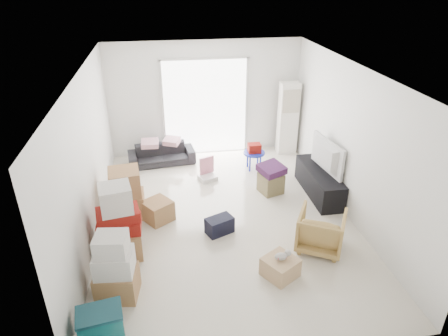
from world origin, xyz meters
TOP-DOWN VIEW (x-y plane):
  - room_shell at (0.00, 0.00)m, footprint 4.98×6.48m
  - sliding_door at (0.00, 2.98)m, footprint 2.10×0.04m
  - ac_tower at (1.95, 2.65)m, footprint 0.45×0.30m
  - tv_console at (2.00, 0.57)m, footprint 0.47×1.58m
  - television at (2.00, 0.57)m, footprint 0.78×1.19m
  - sofa at (-1.10, 2.50)m, footprint 1.56×0.61m
  - pillow_left at (-1.35, 2.47)m, footprint 0.42×0.34m
  - pillow_right at (-0.85, 2.53)m, footprint 0.48×0.45m
  - armchair at (1.38, -1.09)m, footprint 0.95×0.93m
  - storage_bins at (-1.90, -2.54)m, footprint 0.57×0.44m
  - box_stack_a at (-1.80, -1.67)m, footprint 0.62×0.54m
  - box_stack_b at (-1.80, -0.73)m, footprint 0.70×0.67m
  - box_stack_c at (-1.77, 0.38)m, footprint 0.63×0.59m
  - loose_box at (-1.22, 0.14)m, footprint 0.64×0.64m
  - duffel_bag at (-0.18, -0.43)m, footprint 0.53×0.43m
  - ottoman at (1.06, 0.79)m, footprint 0.52×0.52m
  - blanket at (1.06, 0.79)m, footprint 0.60×0.60m
  - kids_table at (0.96, 1.87)m, footprint 0.48×0.48m
  - toy_walker at (-0.15, 1.57)m, footprint 0.44×0.42m
  - wood_crate at (0.55, -1.64)m, footprint 0.62×0.62m
  - plush_bunny at (0.58, -1.63)m, footprint 0.26×0.15m

SIDE VIEW (x-z plane):
  - toy_walker at x=-0.15m, z-range -0.11..0.37m
  - duffel_bag at x=-0.18m, z-range 0.00..0.29m
  - wood_crate at x=0.55m, z-range 0.00..0.30m
  - loose_box at x=-1.22m, z-range 0.00..0.38m
  - ottoman at x=1.06m, z-range 0.00..0.42m
  - tv_console at x=2.00m, z-range 0.00..0.53m
  - sofa at x=-1.10m, z-range 0.00..0.59m
  - storage_bins at x=-1.90m, z-range 0.00..0.60m
  - plush_bunny at x=0.58m, z-range 0.29..0.42m
  - armchair at x=1.38m, z-range 0.00..0.73m
  - kids_table at x=0.96m, z-range 0.13..0.74m
  - box_stack_c at x=-1.77m, z-range -0.01..0.92m
  - box_stack_a at x=-1.80m, z-range -0.05..0.97m
  - blanket at x=1.06m, z-range 0.42..0.56m
  - box_stack_b at x=-1.80m, z-range -0.08..1.16m
  - television at x=2.00m, z-range 0.53..0.67m
  - pillow_left at x=-1.35m, z-range 0.59..0.72m
  - pillow_right at x=-0.85m, z-range 0.59..0.73m
  - ac_tower at x=1.95m, z-range 0.00..1.75m
  - sliding_door at x=0.00m, z-range 0.08..2.41m
  - room_shell at x=0.00m, z-range -0.24..2.94m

